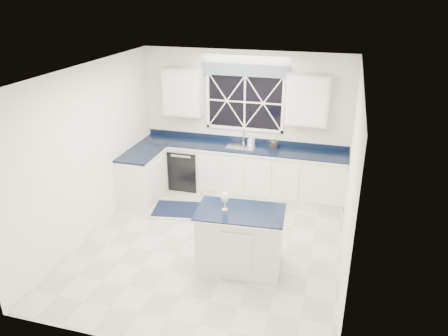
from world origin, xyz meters
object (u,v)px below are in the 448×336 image
(dishwasher, at_px, (187,167))
(kettle, at_px, (274,144))
(island, at_px, (240,239))
(wine_glass, at_px, (225,198))
(faucet, at_px, (243,136))
(soap_bottle, at_px, (251,141))

(dishwasher, xyz_separation_m, kettle, (1.71, 0.11, 0.62))
(island, distance_m, kettle, 2.59)
(dishwasher, distance_m, kettle, 1.82)
(dishwasher, bearing_deg, kettle, 3.73)
(dishwasher, height_order, kettle, kettle)
(island, bearing_deg, wine_glass, -179.17)
(faucet, bearing_deg, wine_glass, -82.11)
(island, xyz_separation_m, wine_glass, (-0.22, -0.02, 0.63))
(wine_glass, bearing_deg, soap_bottle, 94.25)
(faucet, bearing_deg, dishwasher, -169.98)
(dishwasher, relative_size, wine_glass, 3.26)
(soap_bottle, bearing_deg, island, -80.85)
(dishwasher, relative_size, soap_bottle, 3.80)
(kettle, bearing_deg, soap_bottle, -174.86)
(island, height_order, kettle, kettle)
(dishwasher, xyz_separation_m, soap_bottle, (1.28, 0.10, 0.64))
(dishwasher, bearing_deg, faucet, 10.02)
(faucet, height_order, wine_glass, faucet)
(faucet, xyz_separation_m, island, (0.58, -2.61, -0.64))
(soap_bottle, bearing_deg, kettle, 1.41)
(dishwasher, height_order, faucet, faucet)
(dishwasher, distance_m, faucet, 1.31)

